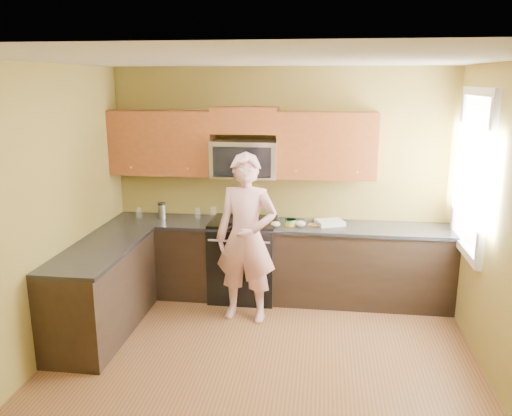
% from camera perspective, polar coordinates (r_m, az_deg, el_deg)
% --- Properties ---
extents(floor, '(4.00, 4.00, 0.00)m').
position_cam_1_polar(floor, '(4.81, 0.35, -17.98)').
color(floor, brown).
rests_on(floor, ground).
extents(ceiling, '(4.00, 4.00, 0.00)m').
position_cam_1_polar(ceiling, '(4.08, 0.40, 16.17)').
color(ceiling, white).
rests_on(ceiling, ground).
extents(wall_back, '(4.00, 0.00, 4.00)m').
position_cam_1_polar(wall_back, '(6.18, 2.69, 2.86)').
color(wall_back, olive).
rests_on(wall_back, ground).
extents(wall_front, '(4.00, 0.00, 4.00)m').
position_cam_1_polar(wall_front, '(2.42, -5.79, -15.74)').
color(wall_front, olive).
rests_on(wall_front, ground).
extents(wall_left, '(0.00, 4.00, 4.00)m').
position_cam_1_polar(wall_left, '(4.91, -23.49, -1.29)').
color(wall_left, olive).
rests_on(wall_left, ground).
extents(cabinet_back_run, '(4.00, 0.60, 0.88)m').
position_cam_1_polar(cabinet_back_run, '(6.14, 2.35, -6.05)').
color(cabinet_back_run, black).
rests_on(cabinet_back_run, floor).
extents(cabinet_left_run, '(0.60, 1.60, 0.88)m').
position_cam_1_polar(cabinet_left_run, '(5.56, -16.71, -8.88)').
color(cabinet_left_run, black).
rests_on(cabinet_left_run, floor).
extents(countertop_back, '(4.00, 0.62, 0.04)m').
position_cam_1_polar(countertop_back, '(5.99, 2.39, -1.95)').
color(countertop_back, black).
rests_on(countertop_back, cabinet_back_run).
extents(countertop_left, '(0.62, 1.60, 0.04)m').
position_cam_1_polar(countertop_left, '(5.39, -16.96, -4.38)').
color(countertop_left, black).
rests_on(countertop_left, cabinet_left_run).
extents(stove, '(0.76, 0.65, 0.95)m').
position_cam_1_polar(stove, '(6.15, -1.40, -5.66)').
color(stove, black).
rests_on(stove, floor).
extents(microwave, '(0.76, 0.40, 0.42)m').
position_cam_1_polar(microwave, '(6.01, -1.27, 3.52)').
color(microwave, silver).
rests_on(microwave, wall_back).
extents(upper_cab_left, '(1.22, 0.33, 0.75)m').
position_cam_1_polar(upper_cab_left, '(6.27, -10.21, 3.74)').
color(upper_cab_left, brown).
rests_on(upper_cab_left, wall_back).
extents(upper_cab_right, '(1.12, 0.33, 0.75)m').
position_cam_1_polar(upper_cab_right, '(5.98, 7.74, 3.34)').
color(upper_cab_right, brown).
rests_on(upper_cab_right, wall_back).
extents(upper_cab_over_mw, '(0.76, 0.33, 0.30)m').
position_cam_1_polar(upper_cab_over_mw, '(5.96, -1.25, 9.74)').
color(upper_cab_over_mw, brown).
rests_on(upper_cab_over_mw, wall_back).
extents(window, '(0.06, 1.06, 1.66)m').
position_cam_1_polar(window, '(5.52, 22.95, 3.56)').
color(window, white).
rests_on(window, wall_right).
extents(woman, '(0.71, 0.51, 1.82)m').
position_cam_1_polar(woman, '(5.47, -1.08, -3.38)').
color(woman, pink).
rests_on(woman, floor).
extents(frying_pan, '(0.40, 0.55, 0.06)m').
position_cam_1_polar(frying_pan, '(5.80, -2.03, -1.95)').
color(frying_pan, black).
rests_on(frying_pan, stove).
extents(butter_tub, '(0.14, 0.14, 0.10)m').
position_cam_1_polar(butter_tub, '(5.91, 3.86, -1.98)').
color(butter_tub, '#FFE243').
rests_on(butter_tub, countertop_back).
extents(toast_slice, '(0.13, 0.13, 0.01)m').
position_cam_1_polar(toast_slice, '(5.94, 6.38, -1.88)').
color(toast_slice, '#B27F47').
rests_on(toast_slice, countertop_back).
extents(napkin_a, '(0.13, 0.14, 0.06)m').
position_cam_1_polar(napkin_a, '(5.86, 2.18, -1.80)').
color(napkin_a, silver).
rests_on(napkin_a, countertop_back).
extents(napkin_b, '(0.14, 0.15, 0.07)m').
position_cam_1_polar(napkin_b, '(5.88, 5.00, -1.75)').
color(napkin_b, silver).
rests_on(napkin_b, countertop_back).
extents(dish_towel, '(0.37, 0.33, 0.05)m').
position_cam_1_polar(dish_towel, '(6.00, 8.20, -1.61)').
color(dish_towel, white).
rests_on(dish_towel, countertop_back).
extents(travel_mug, '(0.11, 0.11, 0.20)m').
position_cam_1_polar(travel_mug, '(6.29, -10.35, -1.19)').
color(travel_mug, silver).
rests_on(travel_mug, countertop_back).
extents(glass_a, '(0.07, 0.07, 0.12)m').
position_cam_1_polar(glass_a, '(6.38, -12.85, -0.53)').
color(glass_a, silver).
rests_on(glass_a, countertop_back).
extents(glass_b, '(0.08, 0.08, 0.12)m').
position_cam_1_polar(glass_b, '(6.25, -6.50, -0.58)').
color(glass_b, silver).
rests_on(glass_b, countertop_back).
extents(glass_c, '(0.08, 0.08, 0.12)m').
position_cam_1_polar(glass_c, '(6.30, -4.77, -0.41)').
color(glass_c, silver).
rests_on(glass_c, countertop_back).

